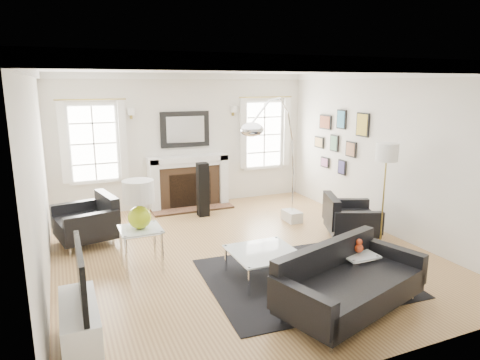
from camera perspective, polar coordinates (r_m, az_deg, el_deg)
name	(u,v)px	position (r m, az deg, el deg)	size (l,w,h in m)	color
floor	(241,252)	(6.82, 0.07, -9.63)	(6.00, 6.00, 0.00)	olive
back_wall	(185,141)	(9.21, -7.36, 5.20)	(5.50, 0.04, 2.80)	silver
front_wall	(377,224)	(3.93, 17.75, -5.61)	(5.50, 0.04, 2.80)	silver
left_wall	(39,181)	(5.92, -25.20, -0.14)	(0.04, 6.00, 2.80)	silver
right_wall	(385,153)	(7.90, 18.75, 3.37)	(0.04, 6.00, 2.80)	silver
ceiling	(241,69)	(6.31, 0.08, 14.61)	(5.50, 6.00, 0.02)	white
crown_molding	(241,73)	(6.30, 0.08, 14.06)	(5.50, 6.00, 0.12)	white
fireplace	(189,182)	(9.17, -6.85, -0.28)	(1.70, 0.69, 1.11)	white
mantel_mirror	(185,129)	(9.14, -7.32, 6.72)	(1.05, 0.07, 0.75)	black
window_left	(94,143)	(8.83, -18.92, 4.67)	(1.24, 0.15, 1.62)	white
window_right	(264,134)	(9.82, 3.20, 6.09)	(1.24, 0.15, 1.62)	white
gallery_wall	(339,138)	(8.86, 13.07, 5.54)	(0.04, 1.73, 1.29)	black
tv_unit	(80,321)	(4.68, -20.51, -17.15)	(0.35, 1.00, 1.09)	white
area_rug	(302,277)	(6.05, 8.31, -12.74)	(2.56, 2.14, 0.01)	black
sofa	(347,283)	(5.24, 14.03, -13.20)	(2.05, 1.38, 0.62)	black
armchair_left	(89,222)	(7.49, -19.48, -5.30)	(1.06, 1.14, 0.66)	black
armchair_right	(348,219)	(7.54, 14.22, -5.04)	(1.09, 1.15, 0.61)	black
coffee_table	(264,253)	(5.85, 3.20, -9.75)	(0.88, 0.88, 0.39)	silver
side_table_left	(141,236)	(6.19, -13.11, -7.26)	(0.57, 0.57, 0.62)	silver
nesting_table	(358,262)	(5.73, 15.44, -10.52)	(0.44, 0.37, 0.49)	silver
gourd_lamp	(139,201)	(6.04, -13.35, -2.75)	(0.43, 0.43, 0.69)	#AFCB19
orange_vase	(359,247)	(5.66, 15.57, -8.54)	(0.12, 0.12, 0.18)	#AF3616
arc_floor_lamp	(275,161)	(7.16, 4.68, 2.52)	(1.74, 1.61, 2.46)	white
stick_floor_lamp	(386,158)	(6.98, 18.95, 2.83)	(0.34, 0.34, 1.70)	#A28938
speaker_tower	(203,190)	(8.52, -4.98, -1.28)	(0.21, 0.21, 1.07)	black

